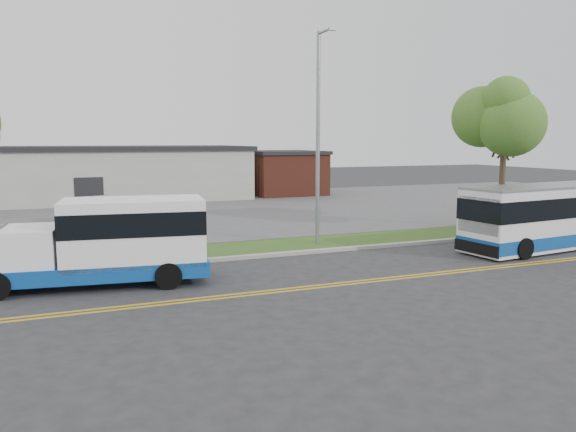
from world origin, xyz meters
name	(u,v)px	position (x,y,z in m)	size (l,w,h in m)	color
ground	(279,262)	(0.00, 0.00, 0.00)	(140.00, 140.00, 0.00)	#28282B
lane_line_north	(321,285)	(0.00, -3.85, 0.01)	(70.00, 0.12, 0.01)	gold
lane_line_south	(325,287)	(0.00, -4.15, 0.01)	(70.00, 0.12, 0.01)	gold
curb	(269,255)	(0.00, 1.10, 0.07)	(80.00, 0.30, 0.15)	#9E9B93
verge	(255,248)	(0.00, 2.90, 0.05)	(80.00, 3.30, 0.10)	#2E4C19
parking_lot	(188,211)	(0.00, 17.00, 0.05)	(80.00, 25.00, 0.10)	#4C4C4F
commercial_building	(85,174)	(-6.00, 27.00, 2.18)	(25.40, 10.40, 4.35)	#9E9E99
brick_wing	(282,173)	(10.50, 26.00, 1.96)	(6.30, 7.30, 3.90)	brown
tree_east	(505,114)	(14.00, 3.00, 6.20)	(5.20, 5.20, 8.33)	#3D3121
streetlight_near	(319,131)	(3.00, 2.73, 5.23)	(0.35, 1.53, 9.50)	gray
shuttle_bus	(111,239)	(-6.44, -1.07, 1.53)	(7.72, 3.35, 2.87)	#0D4394
transit_bus	(559,215)	(12.91, -1.80, 1.45)	(10.51, 3.43, 2.86)	white
parked_car_a	(96,211)	(-6.13, 12.25, 0.90)	(1.69, 4.85, 1.60)	#B2B4BA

